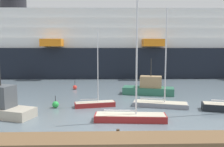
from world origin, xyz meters
The scene contains 9 objects.
ground_plane centered at (0.00, 0.00, 0.00)m, with size 600.00×600.00×0.00m, color slate.
dock_pier centered at (0.00, -4.51, 0.23)m, with size 25.79×2.57×0.54m.
sailboat_0 centered at (1.30, 0.38, 0.51)m, with size 6.44×2.04×10.90m.
sailboat_1 centered at (-2.10, 5.46, 0.41)m, with size 4.57×2.01×8.64m.
sailboat_3 centered at (5.14, 5.28, 0.46)m, with size 6.18×3.23×10.69m.
fishing_boat_1 centered at (5.13, 12.02, 0.94)m, with size 7.31×3.83×5.01m.
channel_buoy_0 centered at (-5.74, 16.18, 0.33)m, with size 0.66×0.66×1.39m.
channel_buoy_1 centered at (-6.37, 5.13, 0.36)m, with size 0.71×0.71×1.31m.
cruise_ship centered at (-1.62, 36.17, 6.64)m, with size 117.18×19.22×20.71m.
Camera 1 is at (-0.87, -19.55, 6.51)m, focal length 36.99 mm.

